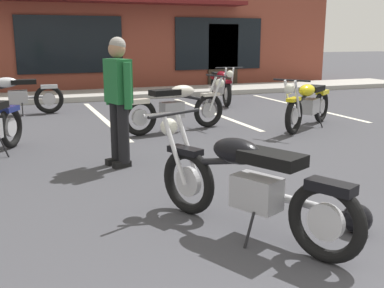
% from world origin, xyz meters
% --- Properties ---
extents(ground_plane, '(80.00, 80.00, 0.00)m').
position_xyz_m(ground_plane, '(0.00, 3.97, 0.00)').
color(ground_plane, '#3D3D42').
extents(sidewalk_kerb, '(22.00, 1.80, 0.14)m').
position_xyz_m(sidewalk_kerb, '(0.00, 12.33, 0.07)').
color(sidewalk_kerb, '#A8A59E').
rests_on(sidewalk_kerb, ground_plane).
extents(brick_storefront_building, '(18.38, 6.62, 3.53)m').
position_xyz_m(brick_storefront_building, '(0.00, 16.58, 1.77)').
color(brick_storefront_building, brown).
rests_on(brick_storefront_building, ground_plane).
extents(painted_stall_lines, '(9.91, 4.80, 0.01)m').
position_xyz_m(painted_stall_lines, '(-0.00, 8.73, 0.00)').
color(painted_stall_lines, silver).
rests_on(painted_stall_lines, ground_plane).
extents(motorcycle_foreground_classic, '(1.17, 1.96, 0.98)m').
position_xyz_m(motorcycle_foreground_classic, '(0.08, 2.48, 0.46)').
color(motorcycle_foreground_classic, black).
rests_on(motorcycle_foreground_classic, ground_plane).
extents(motorcycle_red_sportbike, '(1.82, 1.43, 0.98)m').
position_xyz_m(motorcycle_red_sportbike, '(3.41, 6.35, 0.46)').
color(motorcycle_red_sportbike, black).
rests_on(motorcycle_red_sportbike, ground_plane).
extents(motorcycle_green_cafe_racer, '(0.78, 2.09, 0.98)m').
position_xyz_m(motorcycle_green_cafe_racer, '(3.29, 10.02, 0.46)').
color(motorcycle_green_cafe_racer, black).
rests_on(motorcycle_green_cafe_racer, ground_plane).
extents(motorcycle_orange_scrambler, '(2.09, 0.83, 0.98)m').
position_xyz_m(motorcycle_orange_scrambler, '(1.02, 6.95, 0.46)').
color(motorcycle_orange_scrambler, black).
rests_on(motorcycle_orange_scrambler, ground_plane).
extents(motorcycle_cream_vintage, '(2.11, 0.66, 0.98)m').
position_xyz_m(motorcycle_cream_vintage, '(-1.73, 9.89, 0.46)').
color(motorcycle_cream_vintage, black).
rests_on(motorcycle_cream_vintage, ground_plane).
extents(person_in_black_shirt, '(0.35, 0.60, 1.68)m').
position_xyz_m(person_in_black_shirt, '(-0.45, 5.04, 0.95)').
color(person_in_black_shirt, black).
rests_on(person_in_black_shirt, ground_plane).
extents(helmet_on_pavement, '(0.26, 0.26, 0.26)m').
position_xyz_m(helmet_on_pavement, '(0.99, 2.15, 0.13)').
color(helmet_on_pavement, black).
rests_on(helmet_on_pavement, ground_plane).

